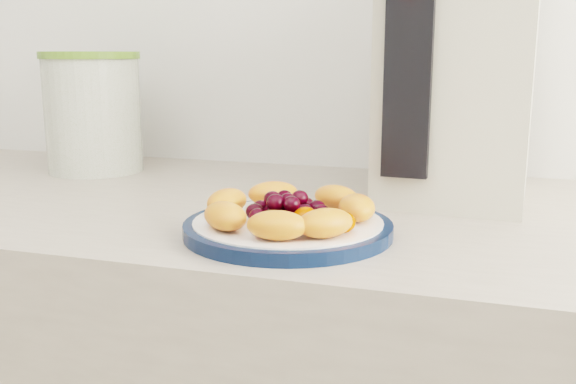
% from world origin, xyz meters
% --- Properties ---
extents(plate_rim, '(0.24, 0.24, 0.01)m').
position_xyz_m(plate_rim, '(0.09, 1.04, 0.91)').
color(plate_rim, '#0A1A38').
rests_on(plate_rim, counter).
extents(plate_face, '(0.22, 0.22, 0.02)m').
position_xyz_m(plate_face, '(0.09, 1.04, 0.91)').
color(plate_face, white).
rests_on(plate_face, counter).
extents(canister, '(0.16, 0.16, 0.19)m').
position_xyz_m(canister, '(-0.36, 1.33, 1.00)').
color(canister, '#45561C').
rests_on(canister, counter).
extents(canister_lid, '(0.17, 0.17, 0.01)m').
position_xyz_m(canister_lid, '(-0.36, 1.33, 1.10)').
color(canister_lid, olive).
rests_on(canister_lid, canister).
extents(appliance_body, '(0.21, 0.28, 0.34)m').
position_xyz_m(appliance_body, '(0.25, 1.32, 1.07)').
color(appliance_body, beige).
rests_on(appliance_body, counter).
extents(appliance_panel, '(0.06, 0.02, 0.25)m').
position_xyz_m(appliance_panel, '(0.20, 1.19, 1.07)').
color(appliance_panel, black).
rests_on(appliance_panel, appliance_body).
extents(fruit_plate, '(0.20, 0.20, 0.03)m').
position_xyz_m(fruit_plate, '(0.09, 1.04, 0.93)').
color(fruit_plate, orange).
rests_on(fruit_plate, plate_face).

